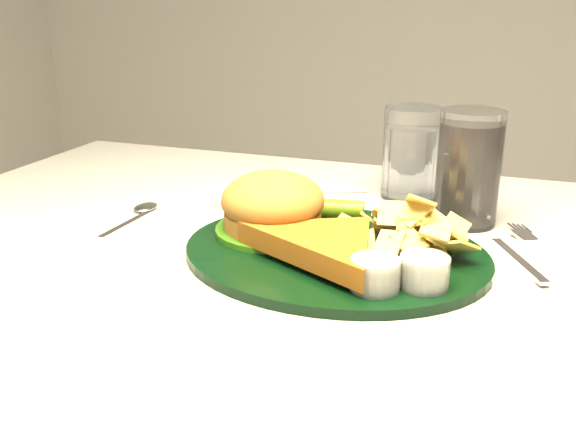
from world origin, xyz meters
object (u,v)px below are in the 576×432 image
at_px(dinner_plate, 336,225).
at_px(water_glass, 412,153).
at_px(cola_glass, 468,168).
at_px(fork_napkin, 519,257).

height_order(dinner_plate, water_glass, water_glass).
distance_m(cola_glass, fork_napkin, 0.15).
relative_size(dinner_plate, water_glass, 2.64).
bearing_deg(water_glass, cola_glass, -45.50).
bearing_deg(fork_napkin, water_glass, 101.99).
bearing_deg(fork_napkin, dinner_plate, 170.41).
xyz_separation_m(dinner_plate, fork_napkin, (0.20, 0.06, -0.03)).
height_order(cola_glass, fork_napkin, cola_glass).
bearing_deg(water_glass, fork_napkin, -51.79).
bearing_deg(dinner_plate, cola_glass, 54.87).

